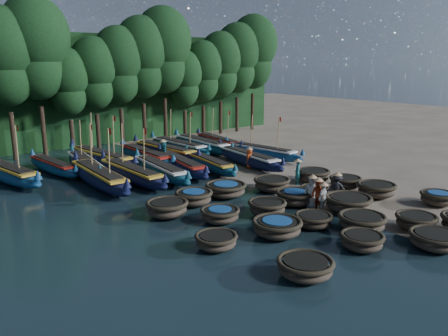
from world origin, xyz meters
TOP-DOWN VIEW (x-y plane):
  - ground at (0.00, 0.00)m, footprint 120.00×120.00m
  - foliage_wall at (0.00, 23.50)m, footprint 40.00×3.00m
  - coracle_3 at (-0.22, -8.85)m, footprint 2.22×2.22m
  - coracle_5 at (-6.28, -7.08)m, footprint 2.20×2.20m
  - coracle_6 at (-2.66, -7.00)m, footprint 2.22×2.22m
  - coracle_7 at (-0.93, -5.84)m, footprint 2.27×2.27m
  - coracle_8 at (1.21, -7.28)m, footprint 2.27×2.27m
  - coracle_9 at (5.54, -6.24)m, footprint 1.88×1.88m
  - coracle_10 at (-7.25, -3.15)m, footprint 2.10×2.10m
  - coracle_11 at (-4.33, -3.79)m, footprint 2.60×2.60m
  - coracle_12 at (-2.24, -4.13)m, footprint 2.14×2.14m
  - coracle_13 at (0.88, -3.83)m, footprint 2.86×2.86m
  - coracle_14 at (4.23, -3.36)m, footprint 2.36×2.36m
  - coracle_15 at (-5.20, -0.85)m, footprint 2.30×2.30m
  - coracle_16 at (-2.80, -1.63)m, footprint 2.15×2.15m
  - coracle_17 at (-0.47, -1.37)m, footprint 2.43×2.43m
  - coracle_18 at (1.48, -1.14)m, footprint 1.96×1.96m
  - coracle_19 at (4.31, -1.19)m, footprint 2.38×2.38m
  - coracle_20 at (-6.77, 1.39)m, footprint 2.23×2.23m
  - coracle_21 at (-4.70, 2.03)m, footprint 2.46×2.46m
  - coracle_22 at (-2.40, 2.13)m, footprint 2.74×2.74m
  - coracle_23 at (0.44, 1.25)m, footprint 2.20×2.20m
  - coracle_24 at (3.94, 1.01)m, footprint 2.49×2.49m
  - long_boat_2 at (-7.11, 8.78)m, footprint 2.04×8.99m
  - long_boat_3 at (-5.09, 8.39)m, footprint 1.58×8.61m
  - long_boat_4 at (-3.12, 8.12)m, footprint 2.28×8.24m
  - long_boat_5 at (-1.21, 8.56)m, footprint 2.79×8.21m
  - long_boat_6 at (0.60, 7.71)m, footprint 2.41×7.47m
  - long_boat_7 at (3.78, 7.00)m, footprint 2.46×8.33m
  - long_boat_8 at (6.29, 8.16)m, footprint 2.45×7.98m
  - long_boat_9 at (-11.25, 13.51)m, footprint 3.01×8.88m
  - long_boat_10 at (-8.19, 13.98)m, footprint 1.96×7.27m
  - long_boat_11 at (-6.41, 12.71)m, footprint 2.64×8.25m
  - long_boat_12 at (-4.70, 13.86)m, footprint 2.67×9.01m
  - long_boat_13 at (-1.71, 12.55)m, footprint 1.73×8.59m
  - long_boat_14 at (0.29, 13.06)m, footprint 2.25×8.74m
  - long_boat_15 at (2.38, 14.24)m, footprint 1.84×8.42m
  - long_boat_16 at (4.28, 13.48)m, footprint 1.89×8.91m
  - long_boat_17 at (6.28, 13.75)m, footprint 2.60×8.06m
  - fisherman_0 at (-0.14, -2.26)m, footprint 0.92×1.01m
  - fisherman_1 at (2.73, 1.28)m, footprint 0.66×0.68m
  - fisherman_2 at (-0.27, -2.75)m, footprint 0.80×0.94m
  - fisherman_3 at (1.77, -2.43)m, footprint 1.05×1.18m
  - fisherman_4 at (-0.22, -3.06)m, footprint 0.95×0.54m
  - fisherman_5 at (-0.79, 11.46)m, footprint 1.01×1.74m
  - fisherman_6 at (3.23, 6.27)m, footprint 0.87×0.76m
  - tree_3 at (-9.10, 20.00)m, footprint 4.92×4.92m
  - tree_4 at (-6.80, 20.00)m, footprint 5.34×5.34m
  - tree_5 at (-4.50, 20.00)m, footprint 3.68×3.68m
  - tree_6 at (-2.20, 20.00)m, footprint 4.09×4.09m
  - tree_7 at (0.10, 20.00)m, footprint 4.51×4.51m
  - tree_8 at (2.40, 20.00)m, footprint 4.92×4.92m
  - tree_9 at (4.70, 20.00)m, footprint 5.34×5.34m
  - tree_10 at (7.00, 20.00)m, footprint 3.68×3.68m
  - tree_11 at (9.30, 20.00)m, footprint 4.09×4.09m
  - tree_12 at (11.60, 20.00)m, footprint 4.51×4.51m
  - tree_13 at (13.90, 20.00)m, footprint 4.92×4.92m
  - tree_14 at (16.20, 20.00)m, footprint 5.34×5.34m

SIDE VIEW (x-z plane):
  - ground at x=0.00m, z-range 0.00..0.00m
  - coracle_18 at x=1.48m, z-range 0.05..0.69m
  - coracle_10 at x=-7.25m, z-range 0.05..0.69m
  - coracle_12 at x=-2.24m, z-range 0.05..0.70m
  - coracle_5 at x=-6.28m, z-range 0.05..0.74m
  - coracle_6 at x=-2.66m, z-range 0.05..0.74m
  - coracle_15 at x=-5.20m, z-range 0.05..0.75m
  - coracle_3 at x=-0.22m, z-range 0.05..0.76m
  - coracle_9 at x=5.54m, z-range 0.06..0.77m
  - coracle_8 at x=1.21m, z-range 0.05..0.77m
  - coracle_19 at x=4.31m, z-range 0.05..0.80m
  - coracle_11 at x=-4.33m, z-range 0.06..0.82m
  - coracle_16 at x=-2.80m, z-range 0.06..0.84m
  - coracle_22 at x=-2.40m, z-range 0.06..0.85m
  - coracle_23 at x=0.44m, z-range 0.06..0.86m
  - coracle_7 at x=-0.93m, z-range 0.06..0.86m
  - coracle_17 at x=-0.47m, z-range 0.06..0.86m
  - coracle_21 at x=-4.70m, z-range 0.06..0.87m
  - coracle_24 at x=3.94m, z-range 0.06..0.88m
  - coracle_14 at x=4.23m, z-range 0.06..0.88m
  - coracle_20 at x=-6.77m, z-range 0.06..0.89m
  - coracle_13 at x=0.88m, z-range 0.06..0.90m
  - long_boat_10 at x=-8.19m, z-range -0.15..1.13m
  - long_boat_6 at x=0.60m, z-range -0.16..1.17m
  - long_boat_8 at x=6.29m, z-range -1.17..2.25m
  - long_boat_17 at x=6.28m, z-range -1.18..2.28m
  - long_boat_4 at x=-3.12m, z-range -0.17..1.28m
  - long_boat_5 at x=-1.21m, z-range -0.17..1.29m
  - long_boat_11 at x=-6.41m, z-range -1.21..2.33m
  - long_boat_7 at x=3.78m, z-range -0.18..1.30m
  - long_boat_15 at x=2.38m, z-range -1.22..2.36m
  - long_boat_13 at x=-1.71m, z-range -0.18..1.33m
  - long_boat_3 at x=-5.09m, z-range -1.25..2.41m
  - long_boat_14 at x=0.29m, z-range -0.18..1.36m
  - long_boat_16 at x=4.28m, z-range -0.19..1.38m
  - long_boat_9 at x=-11.25m, z-range -1.30..2.52m
  - long_boat_2 at x=-7.11m, z-range -1.31..2.52m
  - long_boat_12 at x=-4.70m, z-range -1.32..2.54m
  - fisherman_6 at x=3.23m, z-range -0.03..1.68m
  - fisherman_3 at x=1.77m, z-range -0.06..1.73m
  - fisherman_4 at x=-0.22m, z-range -0.02..1.70m
  - fisherman_1 at x=2.73m, z-range 0.01..1.79m
  - fisherman_2 at x=-0.27m, z-range -0.05..1.85m
  - fisherman_5 at x=-0.79m, z-range -0.07..1.92m
  - fisherman_0 at x=-0.14m, z-range -0.05..1.90m
  - foliage_wall at x=0.00m, z-range 0.00..10.00m
  - tree_5 at x=-4.50m, z-range 1.63..10.31m
  - tree_10 at x=7.00m, z-range 1.63..10.31m
  - tree_6 at x=-2.20m, z-range 1.82..11.47m
  - tree_11 at x=9.30m, z-range 1.82..11.47m
  - tree_7 at x=0.10m, z-range 2.01..12.64m
  - tree_12 at x=11.60m, z-range 2.01..12.64m
  - tree_3 at x=-9.10m, z-range 2.19..13.80m
  - tree_8 at x=2.40m, z-range 2.19..13.80m
  - tree_13 at x=13.90m, z-range 2.19..13.80m
  - tree_4 at x=-6.80m, z-range 2.38..14.96m
  - tree_9 at x=4.70m, z-range 2.38..14.96m
  - tree_14 at x=16.20m, z-range 2.38..14.96m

